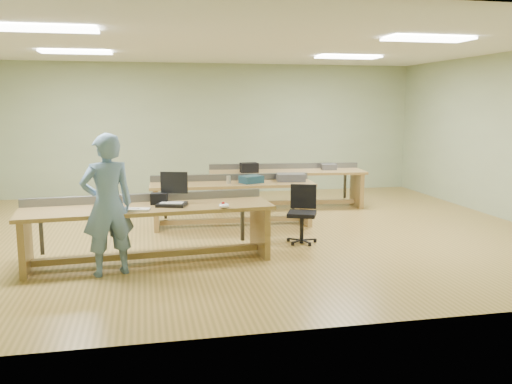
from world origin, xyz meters
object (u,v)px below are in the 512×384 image
(parts_bin_teal, at_px, (251,179))
(drinks_can, at_px, (229,180))
(camera_bag, at_px, (159,199))
(mug, at_px, (243,179))
(workbench_mid, at_px, (232,194))
(laptop_base, at_px, (172,204))
(workbench_front, at_px, (149,220))
(task_chair, at_px, (302,222))
(person, at_px, (107,205))
(parts_bin_grey, at_px, (291,177))
(workbench_back, at_px, (287,180))

(parts_bin_teal, bearing_deg, drinks_can, -179.78)
(camera_bag, xyz_separation_m, mug, (1.48, 1.86, -0.03))
(workbench_mid, relative_size, laptop_base, 7.63)
(workbench_front, relative_size, workbench_mid, 1.17)
(camera_bag, xyz_separation_m, task_chair, (2.13, 0.44, -0.51))
(task_chair, bearing_deg, drinks_can, 148.90)
(workbench_front, relative_size, mug, 29.52)
(workbench_mid, height_order, task_chair, task_chair)
(drinks_can, bearing_deg, mug, 31.33)
(task_chair, bearing_deg, camera_bag, -145.95)
(drinks_can, bearing_deg, person, -128.89)
(task_chair, distance_m, mug, 1.63)
(workbench_front, height_order, task_chair, task_chair)
(laptop_base, distance_m, parts_bin_grey, 2.90)
(person, distance_m, laptop_base, 0.91)
(task_chair, xyz_separation_m, parts_bin_teal, (-0.53, 1.26, 0.49))
(workbench_back, bearing_deg, mug, -124.24)
(camera_bag, distance_m, task_chair, 2.23)
(mug, xyz_separation_m, drinks_can, (-0.28, -0.17, 0.02))
(laptop_base, relative_size, mug, 3.29)
(parts_bin_grey, bearing_deg, parts_bin_teal, -172.87)
(person, bearing_deg, workbench_front, -152.63)
(laptop_base, xyz_separation_m, parts_bin_grey, (2.16, 1.94, 0.05))
(workbench_front, relative_size, parts_bin_teal, 9.32)
(workbench_front, height_order, camera_bag, camera_bag)
(workbench_mid, bearing_deg, workbench_front, -124.61)
(workbench_front, bearing_deg, task_chair, 9.05)
(parts_bin_teal, relative_size, parts_bin_grey, 0.73)
(workbench_mid, height_order, workbench_back, same)
(workbench_mid, xyz_separation_m, camera_bag, (-1.28, -1.80, 0.27))
(workbench_front, relative_size, person, 1.90)
(person, distance_m, task_chair, 3.00)
(workbench_back, relative_size, parts_bin_teal, 8.98)
(camera_bag, bearing_deg, parts_bin_teal, 55.86)
(workbench_back, relative_size, camera_bag, 14.35)
(workbench_front, xyz_separation_m, parts_bin_teal, (1.75, 1.79, 0.25))
(workbench_front, relative_size, drinks_can, 24.66)
(workbench_front, height_order, laptop_base, workbench_front)
(camera_bag, height_order, drinks_can, camera_bag)
(workbench_mid, xyz_separation_m, person, (-1.92, -2.38, 0.32))
(laptop_base, distance_m, camera_bag, 0.23)
(workbench_front, distance_m, task_chair, 2.35)
(parts_bin_teal, bearing_deg, mug, 125.03)
(parts_bin_teal, height_order, parts_bin_grey, parts_bin_grey)
(laptop_base, bearing_deg, drinks_can, 77.69)
(camera_bag, bearing_deg, person, -127.98)
(workbench_back, relative_size, mug, 28.45)
(laptop_base, relative_size, camera_bag, 1.66)
(workbench_mid, bearing_deg, laptop_base, -117.46)
(person, bearing_deg, laptop_base, -169.34)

